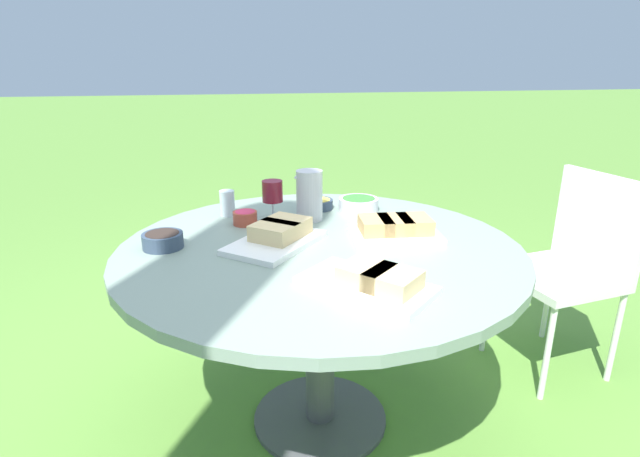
% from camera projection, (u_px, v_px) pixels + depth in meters
% --- Properties ---
extents(ground_plane, '(40.00, 40.00, 0.00)m').
position_uv_depth(ground_plane, '(320.00, 419.00, 1.97)').
color(ground_plane, '#5B8C38').
extents(dining_table, '(1.40, 1.40, 0.74)m').
position_uv_depth(dining_table, '(320.00, 270.00, 1.77)').
color(dining_table, '#4C4C51').
rests_on(dining_table, ground_plane).
extents(chair_near_right, '(0.48, 0.50, 0.89)m').
position_uv_depth(chair_near_right, '(572.00, 258.00, 2.19)').
color(chair_near_right, silver).
rests_on(chair_near_right, ground_plane).
extents(water_pitcher, '(0.11, 0.11, 0.20)m').
position_uv_depth(water_pitcher, '(309.00, 195.00, 1.98)').
color(water_pitcher, silver).
rests_on(water_pitcher, dining_table).
extents(wine_glass, '(0.08, 0.08, 0.17)m').
position_uv_depth(wine_glass, '(272.00, 192.00, 1.95)').
color(wine_glass, silver).
rests_on(wine_glass, dining_table).
extents(platter_bread_main, '(0.40, 0.41, 0.07)m').
position_uv_depth(platter_bread_main, '(373.00, 281.00, 1.38)').
color(platter_bread_main, white).
rests_on(platter_bread_main, dining_table).
extents(platter_charcuterie, '(0.34, 0.25, 0.07)m').
position_uv_depth(platter_charcuterie, '(395.00, 228.00, 1.81)').
color(platter_charcuterie, white).
rests_on(platter_charcuterie, dining_table).
extents(platter_sandwich_side, '(0.40, 0.41, 0.08)m').
position_uv_depth(platter_sandwich_side, '(278.00, 235.00, 1.74)').
color(platter_sandwich_side, white).
rests_on(platter_sandwich_side, dining_table).
extents(bowl_fries, '(0.13, 0.13, 0.04)m').
position_uv_depth(bowl_fries, '(318.00, 203.00, 2.15)').
color(bowl_fries, '#334256').
rests_on(bowl_fries, dining_table).
extents(bowl_salad, '(0.17, 0.17, 0.06)m').
position_uv_depth(bowl_salad, '(359.00, 204.00, 2.12)').
color(bowl_salad, silver).
rests_on(bowl_salad, dining_table).
extents(bowl_olives, '(0.14, 0.14, 0.05)m').
position_uv_depth(bowl_olives, '(163.00, 240.00, 1.70)').
color(bowl_olives, '#334256').
rests_on(bowl_olives, dining_table).
extents(bowl_dip_red, '(0.09, 0.09, 0.05)m').
position_uv_depth(bowl_dip_red, '(245.00, 217.00, 1.95)').
color(bowl_dip_red, '#B74733').
rests_on(bowl_dip_red, dining_table).
extents(cup_water_near, '(0.06, 0.06, 0.11)m').
position_uv_depth(cup_water_near, '(227.00, 203.00, 2.05)').
color(cup_water_near, silver).
rests_on(cup_water_near, dining_table).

